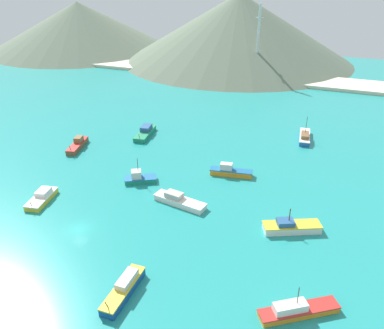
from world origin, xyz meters
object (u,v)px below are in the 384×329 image
Objects in this scene: fishing_boat_4 at (305,137)px; fishing_boat_11 at (78,145)px; fishing_boat_9 at (291,227)px; fishing_boat_3 at (139,178)px; fishing_boat_6 at (297,310)px; radio_tower at (258,42)px; fishing_boat_8 at (230,171)px; fishing_boat_1 at (145,132)px; fishing_boat_5 at (124,289)px; fishing_boat_10 at (42,197)px; fishing_boat_0 at (179,200)px.

fishing_boat_4 is 58.62m from fishing_boat_11.
fishing_boat_11 is (-55.48, 15.47, 0.03)m from fishing_boat_9.
fishing_boat_3 is 0.73× the size of fishing_boat_11.
fishing_boat_6 is 1.01× the size of fishing_boat_9.
radio_tower reaches higher than fishing_boat_4.
radio_tower is at bearing 99.84° from fishing_boat_8.
fishing_boat_5 is at bearing -65.23° from fishing_boat_1.
fishing_boat_5 reaches higher than fishing_boat_10.
fishing_boat_3 is at bearing 146.41° from fishing_boat_6.
fishing_boat_3 is 46.65m from fishing_boat_4.
fishing_boat_10 is at bearing -170.28° from fishing_boat_9.
fishing_boat_6 is at bearing -78.66° from fishing_boat_9.
fishing_boat_3 is 24.74m from fishing_boat_11.
fishing_boat_10 is at bearing -131.16° from fishing_boat_4.
fishing_boat_9 is at bearing -10.03° from fishing_boat_3.
fishing_boat_6 is at bearing -45.12° from fishing_boat_1.
fishing_boat_1 is 37.17m from fishing_boat_10.
fishing_boat_11 is at bearing 156.70° from fishing_boat_0.
fishing_boat_4 is 67.34m from fishing_boat_5.
fishing_boat_6 reaches higher than fishing_boat_5.
fishing_boat_4 reaches higher than fishing_boat_6.
fishing_boat_5 is 23.55m from fishing_boat_6.
fishing_boat_0 is 1.16× the size of fishing_boat_8.
fishing_boat_0 is at bearing 142.63° from fishing_boat_6.
fishing_boat_9 is (-3.69, 18.38, 0.06)m from fishing_boat_6.
fishing_boat_3 reaches higher than fishing_boat_5.
fishing_boat_1 is 71.50m from radio_tower.
fishing_boat_0 is 1.08× the size of fishing_boat_9.
fishing_boat_4 is 28.99m from fishing_boat_8.
radio_tower reaches higher than fishing_boat_3.
fishing_boat_1 is at bearing 114.99° from fishing_boat_3.
fishing_boat_6 is at bearing -33.59° from fishing_boat_3.
fishing_boat_4 is at bearing 94.28° from fishing_boat_9.
fishing_boat_9 is at bearing -45.14° from fishing_boat_8.
fishing_boat_3 is at bearing -129.33° from fishing_boat_4.
fishing_boat_0 is 24.41m from fishing_boat_5.
fishing_boat_0 is 26.77m from fishing_boat_10.
fishing_boat_0 is 1.31× the size of fishing_boat_10.
fishing_boat_10 is (-27.43, 15.50, -0.16)m from fishing_boat_5.
fishing_boat_11 reaches higher than fishing_boat_10.
fishing_boat_1 is at bearing 128.05° from fishing_boat_0.
fishing_boat_4 is 1.11× the size of fishing_boat_5.
fishing_boat_1 is at bearing -101.21° from radio_tower.
fishing_boat_8 is at bearing -80.16° from radio_tower.
fishing_boat_4 is 63.56m from radio_tower.
fishing_boat_4 reaches higher than fishing_boat_9.
radio_tower is at bearing 106.11° from fishing_boat_6.
fishing_boat_9 is 1.21× the size of fishing_boat_10.
fishing_boat_3 is at bearing 114.59° from fishing_boat_5.
fishing_boat_5 is at bearing -167.45° from fishing_boat_6.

